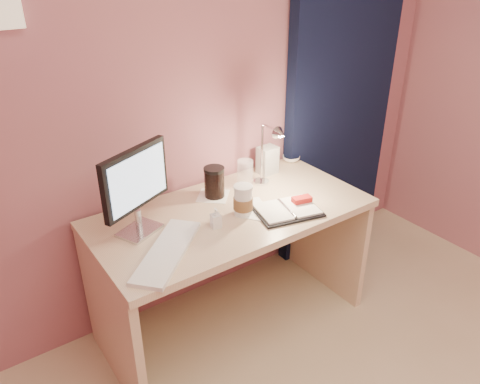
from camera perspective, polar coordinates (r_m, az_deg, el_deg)
room at (r=2.99m, az=11.01°, el=12.34°), size 3.50×3.50×3.50m
desk at (r=2.52m, az=-1.95°, el=-6.01°), size 1.40×0.70×0.73m
monitor at (r=2.11m, az=-12.77°, el=0.94°), size 0.37×0.21×0.41m
keyboard at (r=2.05m, az=-8.84°, el=-7.19°), size 0.46×0.44×0.02m
planner at (r=2.35m, az=5.90°, el=-2.08°), size 0.36×0.30×0.05m
paper_a at (r=2.33m, az=2.99°, el=-2.55°), size 0.23×0.23×0.00m
paper_b at (r=2.40m, az=1.32°, el=-1.54°), size 0.17×0.17×0.00m
paper_c at (r=2.48m, az=-3.30°, el=-0.47°), size 0.22×0.22×0.00m
coffee_cup at (r=2.28m, az=0.39°, el=-1.10°), size 0.10×0.10×0.16m
clear_cup at (r=2.55m, az=0.63°, el=2.26°), size 0.09×0.09×0.15m
bowl at (r=2.91m, az=6.26°, el=4.09°), size 0.11×0.11×0.03m
lotion_bottle at (r=2.19m, az=-2.97°, el=-3.18°), size 0.05×0.05×0.10m
dark_jar at (r=2.45m, az=-3.14°, el=1.01°), size 0.11×0.11×0.15m
product_box at (r=2.71m, az=3.37°, el=3.91°), size 0.11×0.09×0.16m
desk_lamp at (r=2.46m, az=4.06°, el=5.16°), size 0.09×0.23×0.37m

